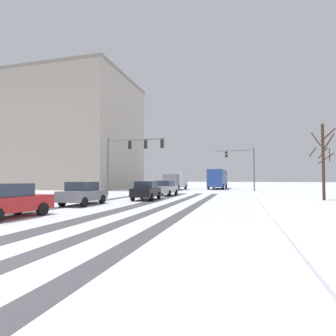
{
  "coord_description": "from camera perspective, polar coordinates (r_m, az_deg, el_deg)",
  "views": [
    {
      "loc": [
        6.31,
        -4.01,
        1.84
      ],
      "look_at": [
        0.0,
        19.48,
        2.8
      ],
      "focal_mm": 28.89,
      "sensor_mm": 36.0,
      "label": 1
    }
  ],
  "objects": [
    {
      "name": "wheel_track_left_lane",
      "position": [
        18.66,
        -0.07,
        -7.91
      ],
      "size": [
        0.78,
        30.61,
        0.01
      ],
      "primitive_type": "cube",
      "color": "#4C4C51",
      "rests_on": "ground"
    },
    {
      "name": "wheel_track_right_lane",
      "position": [
        18.27,
        5.62,
        -8.02
      ],
      "size": [
        0.7,
        30.61,
        0.01
      ],
      "primitive_type": "cube",
      "color": "#4C4C51",
      "rests_on": "ground"
    },
    {
      "name": "wheel_track_center",
      "position": [
        21.2,
        -16.94,
        -7.13
      ],
      "size": [
        0.92,
        30.61,
        0.01
      ],
      "primitive_type": "cube",
      "color": "#4C4C51",
      "rests_on": "ground"
    },
    {
      "name": "wheel_track_oncoming",
      "position": [
        19.3,
        -6.05,
        -7.71
      ],
      "size": [
        1.1,
        30.61,
        0.01
      ],
      "primitive_type": "cube",
      "color": "#4C4C51",
      "rests_on": "ground"
    },
    {
      "name": "sidewalk_kerb_right",
      "position": [
        16.97,
        26.62,
        -8.05
      ],
      "size": [
        4.0,
        30.61,
        0.12
      ],
      "primitive_type": "cube",
      "color": "white",
      "rests_on": "ground"
    },
    {
      "name": "traffic_signal_far_right",
      "position": [
        42.0,
        15.52,
        1.34
      ],
      "size": [
        5.82,
        0.49,
        6.5
      ],
      "color": "#56565B",
      "rests_on": "ground"
    },
    {
      "name": "traffic_signal_near_left",
      "position": [
        30.22,
        -7.99,
        3.43
      ],
      "size": [
        7.01,
        0.66,
        6.5
      ],
      "color": "#56565B",
      "rests_on": "ground"
    },
    {
      "name": "car_silver_lead",
      "position": [
        29.47,
        -0.52,
        -4.25
      ],
      "size": [
        1.99,
        4.18,
        1.62
      ],
      "color": "#B7BABF",
      "rests_on": "ground"
    },
    {
      "name": "car_black_second",
      "position": [
        23.62,
        -4.62,
        -4.74
      ],
      "size": [
        2.02,
        4.19,
        1.62
      ],
      "color": "black",
      "rests_on": "ground"
    },
    {
      "name": "car_grey_third",
      "position": [
        19.89,
        -17.47,
        -5.11
      ],
      "size": [
        1.94,
        4.15,
        1.62
      ],
      "color": "slate",
      "rests_on": "ground"
    },
    {
      "name": "car_red_fourth",
      "position": [
        14.65,
        -30.78,
        -5.96
      ],
      "size": [
        2.02,
        4.19,
        1.62
      ],
      "color": "red",
      "rests_on": "ground"
    },
    {
      "name": "bus_oncoming",
      "position": [
        49.5,
        10.49,
        -2.04
      ],
      "size": [
        2.87,
        11.06,
        3.38
      ],
      "color": "#284793",
      "rests_on": "ground"
    },
    {
      "name": "box_truck_delivery",
      "position": [
        44.57,
        1.7,
        -2.52
      ],
      "size": [
        2.57,
        7.5,
        3.02
      ],
      "color": "slate",
      "rests_on": "ground"
    },
    {
      "name": "bare_tree_sidewalk_mid",
      "position": [
        26.92,
        29.9,
        1.89
      ],
      "size": [
        2.19,
        2.0,
        6.59
      ],
      "color": "#423023",
      "rests_on": "ground"
    },
    {
      "name": "office_building_far_left_block",
      "position": [
        57.18,
        -20.75,
        6.57
      ],
      "size": [
        26.03,
        19.44,
        20.91
      ],
      "color": "#A89E8E",
      "rests_on": "ground"
    }
  ]
}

